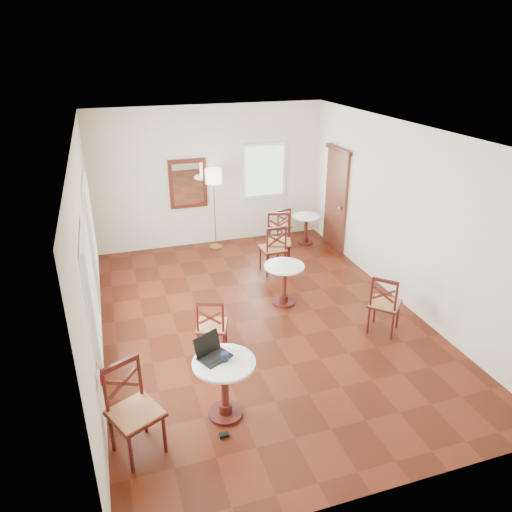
{
  "coord_description": "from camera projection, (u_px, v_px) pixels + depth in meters",
  "views": [
    {
      "loc": [
        -2.15,
        -6.38,
        4.14
      ],
      "look_at": [
        0.0,
        0.3,
        1.0
      ],
      "focal_mm": 33.58,
      "sensor_mm": 36.0,
      "label": 1
    }
  ],
  "objects": [
    {
      "name": "chair_near_b",
      "position": [
        134.0,
        411.0,
        5.1
      ],
      "size": [
        0.67,
        0.67,
        1.09
      ],
      "rotation": [
        0.0,
        0.0,
        0.44
      ],
      "color": "#421310",
      "rests_on": "ground"
    },
    {
      "name": "chair_near_a",
      "position": [
        212.0,
        326.0,
        6.78
      ],
      "size": [
        0.55,
        0.55,
        0.93
      ],
      "rotation": [
        0.0,
        0.0,
        2.8
      ],
      "color": "#421310",
      "rests_on": "ground"
    },
    {
      "name": "room_shell",
      "position": [
        253.0,
        204.0,
        7.28
      ],
      "size": [
        5.02,
        7.02,
        3.01
      ],
      "color": "silver",
      "rests_on": "ground"
    },
    {
      "name": "ground",
      "position": [
        262.0,
        319.0,
        7.83
      ],
      "size": [
        7.0,
        7.0,
        0.0
      ],
      "primitive_type": "plane",
      "color": "#4F1B0D",
      "rests_on": "ground"
    },
    {
      "name": "chair_mid_a",
      "position": [
        273.0,
        249.0,
        9.24
      ],
      "size": [
        0.47,
        0.47,
        1.0
      ],
      "rotation": [
        0.0,
        0.0,
        3.17
      ],
      "color": "#421310",
      "rests_on": "ground"
    },
    {
      "name": "cafe_table_back",
      "position": [
        306.0,
        226.0,
        10.63
      ],
      "size": [
        0.61,
        0.61,
        0.64
      ],
      "color": "#421310",
      "rests_on": "ground"
    },
    {
      "name": "water_glass",
      "position": [
        221.0,
        359.0,
        5.47
      ],
      "size": [
        0.06,
        0.06,
        0.1
      ],
      "primitive_type": "cylinder",
      "color": "white",
      "rests_on": "cafe_table_near"
    },
    {
      "name": "chair_mid_b",
      "position": [
        385.0,
        304.0,
        7.31
      ],
      "size": [
        0.63,
        0.63,
        0.97
      ],
      "rotation": [
        0.0,
        0.0,
        2.34
      ],
      "color": "#421310",
      "rests_on": "ground"
    },
    {
      "name": "cafe_table_near",
      "position": [
        225.0,
        382.0,
        5.62
      ],
      "size": [
        0.74,
        0.74,
        0.78
      ],
      "color": "#421310",
      "rests_on": "ground"
    },
    {
      "name": "navy_mug",
      "position": [
        225.0,
        357.0,
        5.5
      ],
      "size": [
        0.13,
        0.09,
        0.1
      ],
      "color": "#101B36",
      "rests_on": "cafe_table_near"
    },
    {
      "name": "chair_back_a",
      "position": [
        281.0,
        226.0,
        10.61
      ],
      "size": [
        0.46,
        0.46,
        0.84
      ],
      "rotation": [
        0.0,
        0.0,
        3.36
      ],
      "color": "#421310",
      "rests_on": "ground"
    },
    {
      "name": "power_adapter",
      "position": [
        224.0,
        435.0,
        5.48
      ],
      "size": [
        0.11,
        0.06,
        0.04
      ],
      "primitive_type": "cube",
      "color": "black",
      "rests_on": "ground"
    },
    {
      "name": "cafe_table_mid",
      "position": [
        284.0,
        280.0,
        8.12
      ],
      "size": [
        0.69,
        0.69,
        0.72
      ],
      "color": "#421310",
      "rests_on": "ground"
    },
    {
      "name": "mouse",
      "position": [
        223.0,
        357.0,
        5.55
      ],
      "size": [
        0.1,
        0.08,
        0.03
      ],
      "primitive_type": "ellipsoid",
      "rotation": [
        0.0,
        0.0,
        -0.27
      ],
      "color": "black",
      "rests_on": "cafe_table_near"
    },
    {
      "name": "chair_back_b",
      "position": [
        279.0,
        241.0,
        9.49
      ],
      "size": [
        0.63,
        0.63,
        1.07
      ],
      "rotation": [
        0.0,
        0.0,
        -0.33
      ],
      "color": "#421310",
      "rests_on": "ground"
    },
    {
      "name": "laptop",
      "position": [
        211.0,
        351.0,
        5.57
      ],
      "size": [
        0.46,
        0.43,
        0.26
      ],
      "rotation": [
        0.0,
        0.0,
        0.48
      ],
      "color": "black",
      "rests_on": "cafe_table_near"
    },
    {
      "name": "floor_lamp",
      "position": [
        214.0,
        182.0,
        9.96
      ],
      "size": [
        0.34,
        0.34,
        1.75
      ],
      "color": "#BF8C3F",
      "rests_on": "ground"
    }
  ]
}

